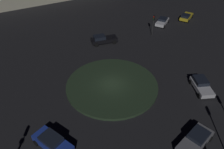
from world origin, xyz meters
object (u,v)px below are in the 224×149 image
at_px(car_blue, 52,142).
at_px(car_yellow, 186,17).
at_px(car_white, 162,21).
at_px(traffic_light_south, 153,22).
at_px(car_silver, 201,85).
at_px(car_grey, 196,140).
at_px(car_black, 103,39).

xyz_separation_m(car_blue, car_yellow, (-2.11, -38.35, -0.08)).
relative_size(car_white, traffic_light_south, 1.07).
relative_size(car_silver, traffic_light_south, 1.05).
bearing_deg(car_yellow, car_white, 144.93).
distance_m(car_grey, car_yellow, 32.16).
height_order(car_black, traffic_light_south, traffic_light_south).
relative_size(car_yellow, car_silver, 0.97).
xyz_separation_m(car_yellow, car_white, (3.47, 4.93, -0.01)).
bearing_deg(car_silver, car_blue, -69.31).
height_order(car_white, traffic_light_south, traffic_light_south).
xyz_separation_m(car_yellow, traffic_light_south, (3.24, 10.69, 2.16)).
xyz_separation_m(car_blue, car_white, (1.36, -33.42, -0.09)).
relative_size(car_black, car_silver, 1.08).
xyz_separation_m(car_grey, car_black, (19.57, -12.77, 0.10)).
bearing_deg(car_silver, traffic_light_south, -170.23).
bearing_deg(car_grey, car_black, -108.90).
height_order(car_silver, traffic_light_south, traffic_light_south).
distance_m(car_grey, car_black, 23.37).
distance_m(car_grey, car_blue, 14.46).
distance_m(car_black, car_white, 14.19).
bearing_deg(traffic_light_south, car_yellow, 158.81).
relative_size(car_black, car_blue, 1.01).
height_order(car_silver, car_white, car_silver).
relative_size(car_grey, car_blue, 1.08).
bearing_deg(car_grey, car_blue, -43.14).
xyz_separation_m(car_grey, car_blue, (12.18, 7.80, 0.09)).
relative_size(car_blue, car_white, 1.06).
relative_size(car_silver, car_white, 0.99).
bearing_deg(car_black, car_grey, -82.19).
distance_m(car_blue, traffic_light_south, 27.76).
relative_size(car_grey, car_white, 1.14).
distance_m(car_grey, car_white, 28.98).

